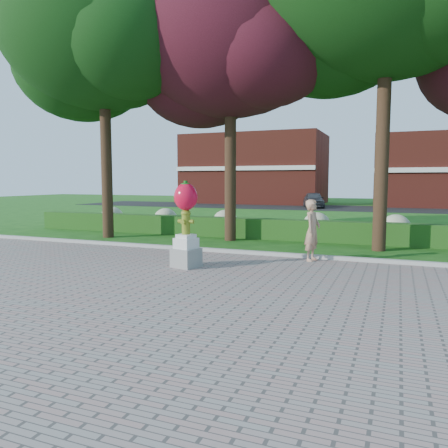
% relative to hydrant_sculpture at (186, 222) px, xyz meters
% --- Properties ---
extents(ground, '(100.00, 100.00, 0.00)m').
position_rel_hydrant_sculpture_xyz_m(ground, '(1.12, -0.45, -1.25)').
color(ground, '#194E13').
rests_on(ground, ground).
extents(walkway, '(40.00, 14.00, 0.04)m').
position_rel_hydrant_sculpture_xyz_m(walkway, '(1.12, -4.45, -1.23)').
color(walkway, gray).
rests_on(walkway, ground).
extents(curb, '(40.00, 0.18, 0.15)m').
position_rel_hydrant_sculpture_xyz_m(curb, '(1.12, 2.55, -1.17)').
color(curb, '#ADADA5').
rests_on(curb, ground).
extents(lawn_hedge, '(24.00, 0.70, 0.80)m').
position_rel_hydrant_sculpture_xyz_m(lawn_hedge, '(1.12, 6.55, -0.85)').
color(lawn_hedge, '#1F4914').
rests_on(lawn_hedge, ground).
extents(hydrangea_row, '(20.10, 1.10, 0.99)m').
position_rel_hydrant_sculpture_xyz_m(hydrangea_row, '(1.69, 7.55, -0.70)').
color(hydrangea_row, '#A2AD84').
rests_on(hydrangea_row, ground).
extents(street, '(50.00, 8.00, 0.02)m').
position_rel_hydrant_sculpture_xyz_m(street, '(1.12, 27.55, -1.24)').
color(street, black).
rests_on(street, ground).
extents(building_left, '(14.00, 8.00, 7.00)m').
position_rel_hydrant_sculpture_xyz_m(building_left, '(-8.88, 33.55, 2.25)').
color(building_left, maroon).
rests_on(building_left, ground).
extents(building_right, '(12.00, 8.00, 6.40)m').
position_rel_hydrant_sculpture_xyz_m(building_right, '(9.12, 33.55, 1.95)').
color(building_right, maroon).
rests_on(building_right, ground).
extents(tree_far_left, '(9.00, 7.68, 11.66)m').
position_rel_hydrant_sculpture_xyz_m(tree_far_left, '(-5.99, 4.64, 6.72)').
color(tree_far_left, black).
rests_on(tree_far_left, ground).
extents(tree_mid_left, '(8.25, 7.04, 10.69)m').
position_rel_hydrant_sculpture_xyz_m(tree_mid_left, '(-0.98, 5.64, 6.05)').
color(tree_mid_left, black).
rests_on(tree_mid_left, ground).
extents(hydrant_sculpture, '(0.76, 0.76, 2.28)m').
position_rel_hydrant_sculpture_xyz_m(hydrant_sculpture, '(0.00, 0.00, 0.00)').
color(hydrant_sculpture, gray).
rests_on(hydrant_sculpture, walkway).
extents(woman, '(0.52, 0.70, 1.75)m').
position_rel_hydrant_sculpture_xyz_m(woman, '(2.93, 2.15, -0.33)').
color(woman, tan).
rests_on(woman, walkway).
extents(parked_car, '(2.58, 4.21, 1.34)m').
position_rel_hydrant_sculpture_xyz_m(parked_car, '(-1.61, 27.42, -0.56)').
color(parked_car, '#3C3F44').
rests_on(parked_car, street).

